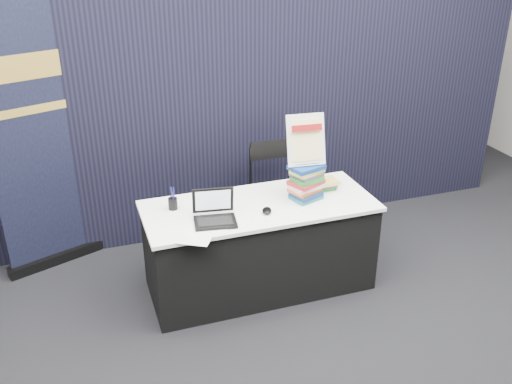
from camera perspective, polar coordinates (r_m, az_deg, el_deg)
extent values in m
plane|color=black|center=(4.38, 2.78, -13.15)|extent=(8.00, 8.00, 0.00)
cube|color=#ABA8A2|center=(7.35, -8.96, 17.50)|extent=(8.00, 0.02, 3.50)
cube|color=black|center=(5.17, -3.50, 8.20)|extent=(6.00, 0.08, 2.40)
cube|color=black|center=(4.60, 0.36, -5.59)|extent=(1.76, 0.71, 0.72)
cube|color=white|center=(4.41, 0.37, -1.41)|extent=(1.80, 0.75, 0.03)
cube|color=black|center=(4.14, -4.09, -3.03)|extent=(0.33, 0.26, 0.02)
cube|color=black|center=(4.18, -4.53, -0.96)|extent=(0.31, 0.10, 0.21)
cube|color=silver|center=(4.17, -4.50, -1.01)|extent=(0.26, 0.08, 0.17)
ellipsoid|color=black|center=(4.27, 1.09, -1.87)|extent=(0.11, 0.13, 0.04)
cube|color=white|center=(4.20, -6.04, -2.81)|extent=(0.29, 0.22, 0.00)
cube|color=white|center=(3.98, -6.45, -4.56)|extent=(0.34, 0.31, 0.00)
cube|color=white|center=(4.07, -5.29, -3.72)|extent=(0.38, 0.33, 0.00)
cylinder|color=black|center=(4.36, -8.32, -1.16)|extent=(0.09, 0.09, 0.09)
cube|color=#1D6D6F|center=(4.50, 4.95, -0.49)|extent=(0.28, 0.25, 0.03)
cube|color=#11284D|center=(4.49, 4.97, -0.13)|extent=(0.28, 0.25, 0.03)
cube|color=orange|center=(4.48, 4.98, 0.23)|extent=(0.28, 0.25, 0.03)
cube|color=beige|center=(4.46, 5.00, 0.60)|extent=(0.28, 0.25, 0.03)
cube|color=#B11C2A|center=(4.45, 5.01, 0.97)|extent=(0.28, 0.25, 0.03)
cube|color=#207B26|center=(4.44, 5.03, 1.34)|extent=(0.28, 0.25, 0.03)
cube|color=#434447|center=(4.43, 5.04, 1.71)|extent=(0.28, 0.25, 0.03)
cube|color=#D0BA53|center=(4.41, 5.06, 2.09)|extent=(0.28, 0.25, 0.03)
cube|color=navy|center=(4.40, 5.07, 2.46)|extent=(0.28, 0.25, 0.03)
cube|color=#207B26|center=(4.68, 6.66, 0.44)|extent=(0.20, 0.16, 0.03)
cube|color=#434447|center=(4.67, 6.68, 0.75)|extent=(0.20, 0.16, 0.03)
cube|color=#D0BA53|center=(4.66, 6.70, 1.07)|extent=(0.20, 0.16, 0.03)
cube|color=black|center=(4.38, 5.17, 2.76)|extent=(0.20, 0.03, 0.02)
cylinder|color=black|center=(4.38, 3.83, 4.42)|extent=(0.02, 0.10, 0.29)
cylinder|color=black|center=(4.44, 5.72, 4.64)|extent=(0.02, 0.10, 0.29)
cube|color=silver|center=(4.35, 5.01, 5.22)|extent=(0.31, 0.14, 0.39)
cube|color=#F9ED9C|center=(4.34, 5.05, 5.18)|extent=(0.24, 0.11, 0.31)
cube|color=maroon|center=(4.31, 5.12, 6.40)|extent=(0.24, 0.04, 0.05)
cube|color=black|center=(5.37, -18.71, -6.06)|extent=(0.92, 0.43, 0.09)
cube|color=black|center=(4.94, -20.44, 4.77)|extent=(0.85, 0.35, 2.24)
cube|color=gold|center=(4.76, -21.57, 11.62)|extent=(0.58, 0.22, 0.20)
cube|color=gold|center=(4.84, -20.94, 7.79)|extent=(0.63, 0.24, 0.07)
cylinder|color=black|center=(4.94, 1.02, -4.84)|extent=(0.02, 0.02, 0.48)
cylinder|color=black|center=(5.08, 5.52, -4.04)|extent=(0.02, 0.02, 0.48)
cylinder|color=black|center=(5.29, -0.54, -2.66)|extent=(0.02, 0.02, 0.48)
cylinder|color=black|center=(5.42, 3.71, -1.97)|extent=(0.02, 0.02, 0.48)
cube|color=black|center=(5.06, 2.48, -0.77)|extent=(0.45, 0.45, 0.04)
cube|color=black|center=(5.08, 1.70, 4.30)|extent=(0.42, 0.03, 0.17)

